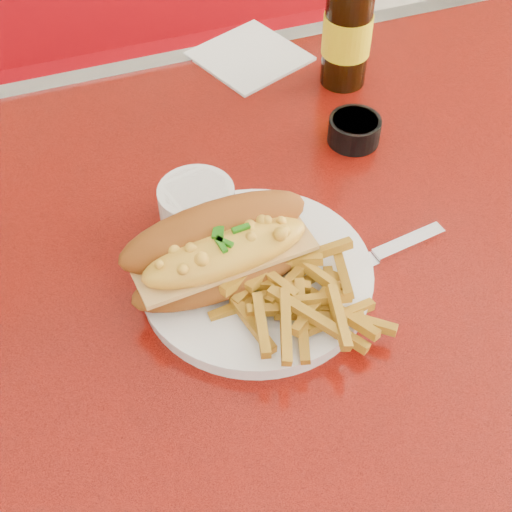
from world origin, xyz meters
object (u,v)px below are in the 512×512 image
object	(u,v)px
sauce_cup_right	(354,129)
fork	(308,259)
dinner_plate	(256,276)
mac_hoagie	(222,251)
gravy_ramekin	(197,204)
knife	(367,261)
diner_table	(268,354)
beer_bottle	(349,18)
booth_bench_far	(141,147)

from	to	relation	value
sauce_cup_right	fork	bearing A→B (deg)	-127.45
dinner_plate	mac_hoagie	distance (m)	0.05
fork	sauce_cup_right	bearing A→B (deg)	-37.32
fork	gravy_ramekin	size ratio (longest dim) A/B	1.38
dinner_plate	mac_hoagie	size ratio (longest dim) A/B	1.50
dinner_plate	knife	bearing A→B (deg)	-7.50
diner_table	knife	size ratio (longest dim) A/B	5.30
mac_hoagie	sauce_cup_right	bearing A→B (deg)	31.29
diner_table	fork	bearing A→B (deg)	-25.07
diner_table	beer_bottle	distance (m)	0.43
fork	beer_bottle	world-z (taller)	beer_bottle
booth_bench_far	gravy_ramekin	xyz separation A→B (m)	(-0.05, -0.72, 0.51)
gravy_ramekin	beer_bottle	world-z (taller)	beer_bottle
diner_table	dinner_plate	distance (m)	0.17
fork	sauce_cup_right	size ratio (longest dim) A/B	1.74
mac_hoagie	knife	world-z (taller)	mac_hoagie
knife	gravy_ramekin	bearing A→B (deg)	132.26
gravy_ramekin	dinner_plate	bearing A→B (deg)	-73.81
diner_table	beer_bottle	bearing A→B (deg)	53.17
booth_bench_far	fork	world-z (taller)	booth_bench_far
gravy_ramekin	knife	world-z (taller)	gravy_ramekin
beer_bottle	diner_table	bearing A→B (deg)	-126.83
booth_bench_far	sauce_cup_right	size ratio (longest dim) A/B	16.07
diner_table	beer_bottle	size ratio (longest dim) A/B	5.01
diner_table	sauce_cup_right	distance (m)	0.29
diner_table	gravy_ramekin	xyz separation A→B (m)	(-0.05, 0.09, 0.19)
dinner_plate	sauce_cup_right	xyz separation A→B (m)	(0.19, 0.17, 0.01)
diner_table	mac_hoagie	world-z (taller)	mac_hoagie
booth_bench_far	knife	bearing A→B (deg)	-83.48
booth_bench_far	knife	size ratio (longest dim) A/B	5.17
booth_bench_far	sauce_cup_right	bearing A→B (deg)	-75.72
booth_bench_far	dinner_plate	world-z (taller)	booth_bench_far
dinner_plate	fork	world-z (taller)	same
fork	knife	world-z (taller)	fork
booth_bench_far	mac_hoagie	bearing A→B (deg)	-93.71
booth_bench_far	fork	size ratio (longest dim) A/B	9.24
beer_bottle	dinner_plate	bearing A→B (deg)	-128.21
diner_table	booth_bench_far	bearing A→B (deg)	90.00
fork	knife	bearing A→B (deg)	-101.08
diner_table	mac_hoagie	distance (m)	0.22
mac_hoagie	diner_table	bearing A→B (deg)	1.28
beer_bottle	knife	size ratio (longest dim) A/B	1.06
gravy_ramekin	beer_bottle	distance (m)	0.32
mac_hoagie	knife	xyz separation A→B (m)	(0.15, -0.02, -0.05)
fork	knife	distance (m)	0.06
booth_bench_far	fork	distance (m)	0.97
beer_bottle	booth_bench_far	bearing A→B (deg)	110.97
fork	gravy_ramekin	distance (m)	0.14
knife	mac_hoagie	bearing A→B (deg)	162.81
diner_table	mac_hoagie	xyz separation A→B (m)	(-0.05, -0.01, 0.21)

